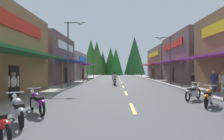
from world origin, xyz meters
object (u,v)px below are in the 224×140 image
(rider_cruising_lead, at_px, (115,80))
(motorcycle_parked_left_2, at_px, (37,102))
(streetlamp_right, at_px, (167,53))
(pedestrian_browsing, at_px, (223,82))
(motorcycle_parked_right_3, at_px, (209,96))
(pedestrian_by_shop, at_px, (13,85))
(motorcycle_parked_right_4, at_px, (193,92))
(motorcycle_parked_left_1, at_px, (18,109))
(pedestrian_strolling, at_px, (214,80))
(streetlamp_left, at_px, (71,45))
(rider_cruising_trailing, at_px, (114,79))
(pedestrian_waiting, at_px, (193,80))

(rider_cruising_lead, bearing_deg, motorcycle_parked_left_2, 166.78)
(streetlamp_right, xyz_separation_m, pedestrian_browsing, (1.17, -9.07, -2.77))
(motorcycle_parked_right_3, height_order, motorcycle_parked_left_2, same)
(pedestrian_by_shop, bearing_deg, motorcycle_parked_right_4, -134.70)
(streetlamp_right, relative_size, rider_cruising_lead, 2.68)
(motorcycle_parked_left_1, xyz_separation_m, motorcycle_parked_left_2, (0.02, 1.47, 0.00))
(motorcycle_parked_right_3, bearing_deg, pedestrian_strolling, 4.21)
(motorcycle_parked_right_4, relative_size, pedestrian_strolling, 0.91)
(motorcycle_parked_right_3, relative_size, rider_cruising_lead, 0.84)
(streetlamp_left, height_order, motorcycle_parked_left_2, streetlamp_left)
(streetlamp_left, bearing_deg, rider_cruising_trailing, 41.97)
(rider_cruising_lead, xyz_separation_m, pedestrian_strolling, (7.70, -6.94, 0.38))
(motorcycle_parked_right_4, distance_m, pedestrian_by_shop, 10.50)
(rider_cruising_trailing, bearing_deg, streetlamp_right, -96.63)
(pedestrian_browsing, bearing_deg, motorcycle_parked_right_4, -4.27)
(streetlamp_left, xyz_separation_m, pedestrian_browsing, (11.83, -5.88, -3.32))
(streetlamp_left, xyz_separation_m, motorcycle_parked_left_1, (1.15, -12.01, -3.85))
(streetlamp_left, xyz_separation_m, motorcycle_parked_left_2, (1.17, -10.54, -3.85))
(pedestrian_by_shop, bearing_deg, pedestrian_waiting, -114.91)
(motorcycle_parked_left_2, bearing_deg, streetlamp_left, -32.61)
(motorcycle_parked_right_4, relative_size, rider_cruising_trailing, 0.75)
(rider_cruising_trailing, relative_size, pedestrian_by_shop, 1.24)
(streetlamp_right, height_order, motorcycle_parked_right_4, streetlamp_right)
(streetlamp_left, distance_m, motorcycle_parked_right_4, 12.29)
(rider_cruising_trailing, xyz_separation_m, pedestrian_by_shop, (-5.47, -12.22, 0.35))
(streetlamp_left, relative_size, motorcycle_parked_left_2, 3.90)
(motorcycle_parked_right_4, bearing_deg, motorcycle_parked_left_2, 159.16)
(motorcycle_parked_left_2, distance_m, rider_cruising_lead, 13.80)
(pedestrian_browsing, bearing_deg, motorcycle_parked_left_1, 0.49)
(rider_cruising_trailing, xyz_separation_m, pedestrian_waiting, (7.11, -5.93, 0.24))
(pedestrian_browsing, bearing_deg, streetlamp_left, -55.78)
(motorcycle_parked_left_2, xyz_separation_m, pedestrian_browsing, (10.66, 4.66, 0.53))
(motorcycle_parked_left_1, distance_m, pedestrian_strolling, 13.59)
(streetlamp_right, bearing_deg, motorcycle_parked_right_4, -97.68)
(motorcycle_parked_right_4, relative_size, motorcycle_parked_left_1, 0.91)
(pedestrian_strolling, bearing_deg, streetlamp_right, 16.08)
(streetlamp_right, relative_size, motorcycle_parked_right_3, 3.18)
(pedestrian_browsing, relative_size, pedestrian_strolling, 0.98)
(motorcycle_parked_left_1, height_order, rider_cruising_lead, rider_cruising_lead)
(streetlamp_left, xyz_separation_m, rider_cruising_lead, (4.47, 2.85, -3.69))
(pedestrian_waiting, bearing_deg, motorcycle_parked_left_1, -89.47)
(motorcycle_parked_right_3, bearing_deg, motorcycle_parked_left_2, 136.67)
(rider_cruising_lead, distance_m, rider_cruising_trailing, 1.06)
(streetlamp_left, distance_m, rider_cruising_lead, 6.46)
(motorcycle_parked_right_4, height_order, motorcycle_parked_left_1, same)
(streetlamp_left, bearing_deg, motorcycle_parked_right_4, -37.31)
(rider_cruising_lead, bearing_deg, streetlamp_left, 123.16)
(motorcycle_parked_right_4, bearing_deg, motorcycle_parked_left_1, 167.27)
(streetlamp_left, relative_size, motorcycle_parked_right_3, 3.73)
(rider_cruising_lead, distance_m, pedestrian_browsing, 11.43)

